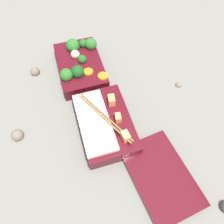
{
  "coord_description": "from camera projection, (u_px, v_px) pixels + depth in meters",
  "views": [
    {
      "loc": [
        0.4,
        -0.04,
        0.53
      ],
      "look_at": [
        0.1,
        0.04,
        0.04
      ],
      "focal_mm": 35.0,
      "sensor_mm": 36.0,
      "label": 1
    }
  ],
  "objects": [
    {
      "name": "pebble_2",
      "position": [
        18.0,
        135.0,
        0.58
      ],
      "size": [
        0.03,
        0.03,
        0.03
      ],
      "primitive_type": "sphere",
      "color": "#7A6B5B",
      "rests_on": "ground_plane"
    },
    {
      "name": "bento_lid",
      "position": [
        161.0,
        176.0,
        0.52
      ],
      "size": [
        0.22,
        0.16,
        0.02
      ],
      "primitive_type": "cube",
      "rotation": [
        0.0,
        0.0,
        0.13
      ],
      "color": "#510F19",
      "rests_on": "ground_plane"
    },
    {
      "name": "bento_tray_vegetable",
      "position": [
        81.0,
        64.0,
        0.69
      ],
      "size": [
        0.21,
        0.14,
        0.08
      ],
      "color": "#510F19",
      "rests_on": "ground_plane"
    },
    {
      "name": "pebble_0",
      "position": [
        179.0,
        85.0,
        0.68
      ],
      "size": [
        0.02,
        0.02,
        0.02
      ],
      "primitive_type": "sphere",
      "color": "#7A6B5B",
      "rests_on": "ground_plane"
    },
    {
      "name": "ground_plane",
      "position": [
        88.0,
        96.0,
        0.66
      ],
      "size": [
        3.0,
        3.0,
        0.0
      ],
      "primitive_type": "plane",
      "color": "slate"
    },
    {
      "name": "bento_tray_rice",
      "position": [
        104.0,
        123.0,
        0.58
      ],
      "size": [
        0.21,
        0.13,
        0.07
      ],
      "color": "#510F19",
      "rests_on": "ground_plane"
    },
    {
      "name": "pebble_1",
      "position": [
        35.0,
        72.0,
        0.7
      ],
      "size": [
        0.03,
        0.03,
        0.03
      ],
      "primitive_type": "sphere",
      "color": "#7A6B5B",
      "rests_on": "ground_plane"
    }
  ]
}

